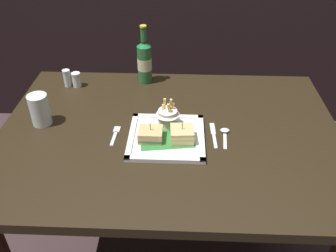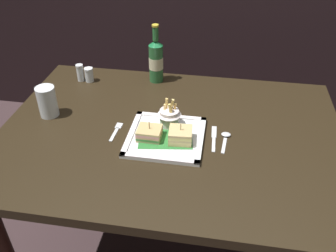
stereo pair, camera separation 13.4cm
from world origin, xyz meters
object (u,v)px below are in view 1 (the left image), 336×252
object	(u,v)px
beer_bottle	(145,61)
water_glass	(40,112)
sandwich_half_left	(151,134)
fork	(115,134)
dining_table	(169,157)
salt_shaker	(67,79)
pepper_shaker	(77,80)
sandwich_half_right	(182,134)
square_plate	(166,137)
spoon	(225,133)
fries_cup	(168,115)
knife	(214,134)

from	to	relation	value
beer_bottle	water_glass	distance (m)	0.52
sandwich_half_left	water_glass	bearing A→B (deg)	167.37
water_glass	fork	bearing A→B (deg)	-11.77
dining_table	salt_shaker	distance (m)	0.60
pepper_shaker	water_glass	bearing A→B (deg)	-102.05
dining_table	sandwich_half_right	world-z (taller)	sandwich_half_right
beer_bottle	pepper_shaker	size ratio (longest dim) A/B	4.05
sandwich_half_left	pepper_shaker	size ratio (longest dim) A/B	1.31
square_plate	spoon	bearing A→B (deg)	9.76
pepper_shaker	dining_table	bearing A→B (deg)	-37.17
sandwich_half_right	spoon	world-z (taller)	sandwich_half_right
water_glass	salt_shaker	size ratio (longest dim) A/B	1.56
sandwich_half_right	pepper_shaker	world-z (taller)	sandwich_half_right
spoon	square_plate	bearing A→B (deg)	-170.24
fries_cup	spoon	size ratio (longest dim) A/B	0.91
knife	pepper_shaker	distance (m)	0.69
fries_cup	pepper_shaker	distance (m)	0.52
fries_cup	water_glass	size ratio (longest dim) A/B	0.89
pepper_shaker	spoon	bearing A→B (deg)	-27.85
square_plate	pepper_shaker	world-z (taller)	pepper_shaker
beer_bottle	sandwich_half_right	bearing A→B (deg)	-68.79
sandwich_half_left	salt_shaker	bearing A→B (deg)	136.10
beer_bottle	spoon	xyz separation A→B (m)	(0.34, -0.40, -0.10)
sandwich_half_left	salt_shaker	distance (m)	0.57
fries_cup	beer_bottle	world-z (taller)	beer_bottle
sandwich_half_right	spoon	size ratio (longest dim) A/B	0.72
beer_bottle	fork	size ratio (longest dim) A/B	2.20
square_plate	beer_bottle	world-z (taller)	beer_bottle
sandwich_half_right	sandwich_half_left	bearing A→B (deg)	-180.00
sandwich_half_left	fries_cup	xyz separation A→B (m)	(0.06, 0.09, 0.03)
sandwich_half_left	salt_shaker	size ratio (longest dim) A/B	1.09
knife	pepper_shaker	bearing A→B (deg)	150.20
square_plate	dining_table	bearing A→B (deg)	78.99
sandwich_half_left	fork	world-z (taller)	sandwich_half_left
dining_table	water_glass	distance (m)	0.53
beer_bottle	knife	bearing A→B (deg)	-53.77
beer_bottle	fork	world-z (taller)	beer_bottle
sandwich_half_left	sandwich_half_right	distance (m)	0.11
knife	pepper_shaker	size ratio (longest dim) A/B	2.35
dining_table	water_glass	world-z (taller)	water_glass
water_glass	pepper_shaker	distance (m)	0.31
fork	salt_shaker	distance (m)	0.45
knife	dining_table	bearing A→B (deg)	174.96
square_plate	pepper_shaker	xyz separation A→B (m)	(-0.42, 0.38, 0.02)
dining_table	water_glass	xyz separation A→B (m)	(-0.50, 0.03, 0.18)
sandwich_half_right	salt_shaker	world-z (taller)	sandwich_half_right
dining_table	sandwich_half_left	bearing A→B (deg)	-135.26
water_glass	pepper_shaker	xyz separation A→B (m)	(0.06, 0.30, -0.02)
sandwich_half_left	pepper_shaker	world-z (taller)	sandwich_half_left
dining_table	sandwich_half_left	world-z (taller)	sandwich_half_left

